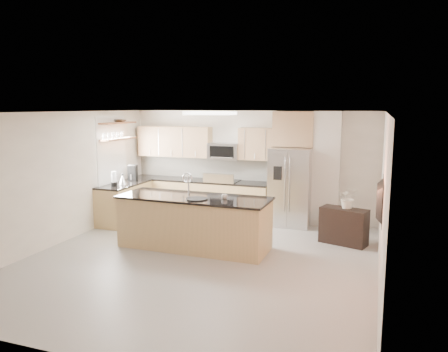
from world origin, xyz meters
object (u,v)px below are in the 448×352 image
at_px(refrigerator, 290,187).
at_px(coffee_maker, 133,173).
at_px(blender, 114,180).
at_px(microwave, 224,151).
at_px(bowl, 121,120).
at_px(flower_vase, 349,192).
at_px(platter, 197,199).
at_px(credenza, 344,226).
at_px(island, 194,222).
at_px(kettle, 123,180).
at_px(cup, 224,197).
at_px(television, 376,200).
at_px(range, 223,199).

relative_size(refrigerator, coffee_maker, 4.79).
bearing_deg(blender, coffee_maker, 91.38).
relative_size(microwave, bowl, 2.12).
relative_size(blender, flower_vase, 0.53).
xyz_separation_m(platter, coffee_maker, (-2.48, 1.87, 0.08)).
bearing_deg(platter, bowl, 147.65).
height_order(credenza, coffee_maker, coffee_maker).
bearing_deg(microwave, coffee_maker, -160.15).
bearing_deg(platter, flower_vase, 28.66).
distance_m(refrigerator, blender, 4.00).
height_order(bowl, flower_vase, bowl).
relative_size(microwave, coffee_maker, 2.04).
xyz_separation_m(refrigerator, bowl, (-3.91, -0.78, 1.49)).
bearing_deg(microwave, island, -84.27).
distance_m(kettle, flower_vase, 5.02).
distance_m(island, kettle, 2.57).
bearing_deg(cup, refrigerator, 70.14).
bearing_deg(island, television, -13.45).
bearing_deg(island, credenza, 24.84).
height_order(range, platter, range).
distance_m(platter, blender, 2.67).
distance_m(flower_vase, television, 2.13).
height_order(flower_vase, television, television).
bearing_deg(cup, coffee_maker, 150.80).
xyz_separation_m(platter, television, (3.12, -0.62, 0.34)).
bearing_deg(kettle, island, -25.73).
bearing_deg(blender, island, -19.42).
bearing_deg(blender, platter, -22.85).
height_order(cup, coffee_maker, coffee_maker).
relative_size(bowl, television, 0.33).
distance_m(blender, television, 5.83).
distance_m(platter, television, 3.20).
xyz_separation_m(platter, bowl, (-2.64, 1.67, 1.37)).
xyz_separation_m(microwave, platter, (0.39, -2.62, -0.62)).
xyz_separation_m(range, platter, (0.39, -2.50, 0.54)).
bearing_deg(microwave, bowl, -157.03).
relative_size(microwave, cup, 6.87).
height_order(island, blender, island).
xyz_separation_m(coffee_maker, television, (5.61, -2.49, 0.25)).
height_order(coffee_maker, bowl, bowl).
xyz_separation_m(microwave, island, (0.24, -2.40, -1.13)).
height_order(microwave, television, microwave).
bearing_deg(flower_vase, microwave, 158.19).
xyz_separation_m(cup, flower_vase, (2.14, 1.21, -0.00)).
height_order(island, bowl, bowl).
xyz_separation_m(blender, bowl, (-0.18, 0.63, 1.31)).
relative_size(island, coffee_maker, 7.85).
xyz_separation_m(island, kettle, (-2.27, 1.09, 0.53)).
distance_m(microwave, refrigerator, 1.82).
bearing_deg(refrigerator, platter, -117.42).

